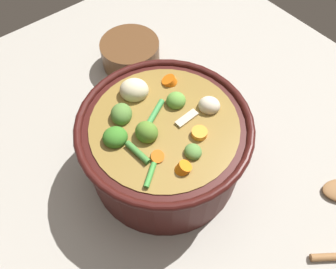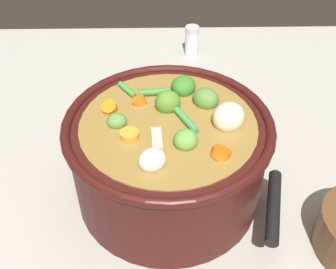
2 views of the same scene
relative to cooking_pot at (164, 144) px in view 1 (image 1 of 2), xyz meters
The scene contains 3 objects.
ground_plane 0.08m from the cooking_pot, 68.62° to the right, with size 1.10×1.10×0.00m, color #9E998E.
cooking_pot is the anchor object (origin of this frame).
small_saucepan 0.28m from the cooking_pot, 67.43° to the left, with size 0.16×0.21×0.06m.
Camera 1 is at (-0.18, -0.24, 0.56)m, focal length 35.11 mm.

